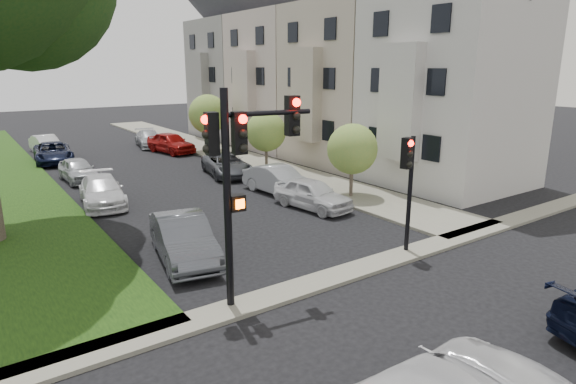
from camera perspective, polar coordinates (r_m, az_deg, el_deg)
ground at (r=13.72m, az=12.35°, el=-12.53°), size 140.00×140.00×0.00m
sidewalk_right at (r=36.36m, az=-8.49°, el=4.84°), size 3.50×44.00×0.12m
sidewalk_cross at (r=14.96m, az=6.69°, el=-9.62°), size 60.00×1.00×0.12m
house_a at (r=26.96m, az=19.06°, el=15.51°), size 7.70×7.55×15.97m
house_b at (r=32.01m, az=7.82°, el=15.91°), size 7.70×7.55×15.97m
house_c at (r=37.88m, az=-0.17°, el=15.84°), size 7.70×7.55×15.97m
house_d at (r=44.25m, az=-5.93°, el=15.60°), size 7.70×7.55×15.97m
small_tree_a at (r=22.99m, az=7.63°, el=5.07°), size 2.40×2.40×3.60m
small_tree_b at (r=28.98m, az=-2.62°, el=7.16°), size 2.40×2.40×3.60m
small_tree_c at (r=35.76m, az=-9.45°, el=9.09°), size 2.82×2.82×4.23m
traffic_signal_main at (r=12.08m, az=-5.54°, el=3.85°), size 2.80×0.73×5.71m
traffic_signal_secondary at (r=16.17m, az=14.07°, el=2.14°), size 0.54×0.43×4.02m
car_parked_0 at (r=21.44m, az=2.92°, el=-0.23°), size 2.13×4.14×1.35m
car_parked_1 at (r=23.96m, az=-1.15°, el=1.43°), size 1.89×4.34×1.39m
car_parked_2 at (r=28.23m, az=-7.27°, el=3.24°), size 2.99×4.91×1.27m
car_parked_3 at (r=36.36m, az=-13.71°, el=5.70°), size 2.60×4.70×1.51m
car_parked_4 at (r=39.65m, az=-16.12°, el=6.09°), size 2.52×4.66×1.28m
car_parked_5 at (r=16.16m, az=-12.30°, el=-5.40°), size 2.39×4.69×1.47m
car_parked_6 at (r=23.63m, az=-21.19°, el=0.11°), size 2.46×4.68×1.29m
car_parked_7 at (r=28.99m, az=-23.64°, el=2.42°), size 1.66×3.82×1.28m
car_parked_8 at (r=35.30m, az=-26.06°, el=4.22°), size 2.72×5.05×1.35m
car_parked_9 at (r=39.52m, az=-26.72°, el=5.08°), size 1.91×4.07×1.29m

